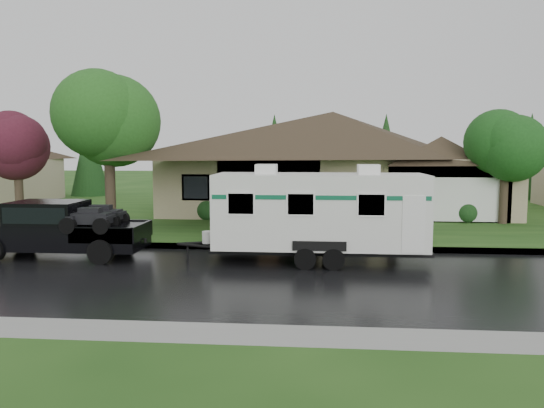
# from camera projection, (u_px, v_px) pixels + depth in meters

# --- Properties ---
(ground) EXTENTS (140.00, 140.00, 0.00)m
(ground) POSITION_uv_depth(u_px,v_px,m) (281.00, 263.00, 16.99)
(ground) COLOR #224A17
(ground) RESTS_ON ground
(road) EXTENTS (140.00, 8.00, 0.01)m
(road) POSITION_uv_depth(u_px,v_px,m) (276.00, 278.00, 15.00)
(road) COLOR black
(road) RESTS_ON ground
(curb) EXTENTS (140.00, 0.50, 0.15)m
(curb) POSITION_uv_depth(u_px,v_px,m) (285.00, 248.00, 19.21)
(curb) COLOR gray
(curb) RESTS_ON ground
(lawn) EXTENTS (140.00, 26.00, 0.15)m
(lawn) POSITION_uv_depth(u_px,v_px,m) (298.00, 208.00, 31.84)
(lawn) COLOR #224A17
(lawn) RESTS_ON ground
(house_main) EXTENTS (19.44, 10.80, 6.90)m
(house_main) POSITION_uv_depth(u_px,v_px,m) (338.00, 150.00, 30.13)
(house_main) COLOR tan
(house_main) RESTS_ON lawn
(tree_left_green) EXTENTS (4.22, 4.22, 6.99)m
(tree_left_green) POSITION_uv_depth(u_px,v_px,m) (108.00, 117.00, 22.92)
(tree_left_green) COLOR #382B1E
(tree_left_green) RESTS_ON lawn
(tree_red) EXTENTS (3.17, 3.17, 5.24)m
(tree_red) POSITION_uv_depth(u_px,v_px,m) (17.00, 146.00, 23.94)
(tree_red) COLOR #382B1E
(tree_red) RESTS_ON lawn
(tree_right_green) EXTENTS (3.19, 3.19, 5.28)m
(tree_right_green) POSITION_uv_depth(u_px,v_px,m) (506.00, 145.00, 24.54)
(tree_right_green) COLOR #382B1E
(tree_right_green) RESTS_ON lawn
(shrub_row) EXTENTS (13.60, 1.00, 1.00)m
(shrub_row) POSITION_uv_depth(u_px,v_px,m) (334.00, 210.00, 25.96)
(shrub_row) COLOR #143814
(shrub_row) RESTS_ON lawn
(pickup_truck) EXTENTS (5.71, 2.17, 1.90)m
(pickup_truck) POSITION_uv_depth(u_px,v_px,m) (56.00, 227.00, 17.77)
(pickup_truck) COLOR black
(pickup_truck) RESTS_ON ground
(travel_trailer) EXTENTS (7.04, 2.47, 3.16)m
(travel_trailer) POSITION_uv_depth(u_px,v_px,m) (320.00, 211.00, 16.95)
(travel_trailer) COLOR silver
(travel_trailer) RESTS_ON ground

